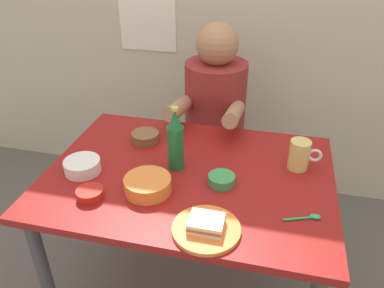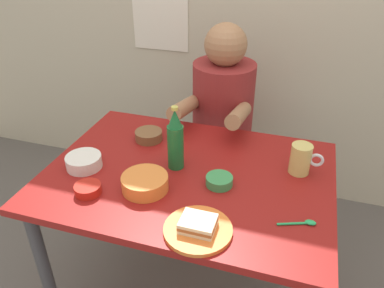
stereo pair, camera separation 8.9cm
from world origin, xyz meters
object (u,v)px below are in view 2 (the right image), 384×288
Objects in this scene: sandwich at (198,224)px; beer_mug at (301,159)px; stool at (220,167)px; person_seated at (223,102)px; dining_table at (188,191)px; sambal_bowl_red at (88,189)px; beer_bottle at (175,141)px; plate_orange at (198,230)px.

beer_mug is (0.28, 0.43, 0.03)m from sandwich.
stool is 0.42m from person_seated.
sandwich reaches higher than dining_table.
sandwich is at bearing -81.38° from stool.
sambal_bowl_red is (-0.29, -0.85, -0.01)m from person_seated.
sambal_bowl_red is (-0.71, -0.36, -0.04)m from beer_mug.
sandwich is (0.14, -0.93, 0.42)m from stool.
person_seated reaches higher than beer_bottle.
stool is 0.79m from beer_mug.
plate_orange is 0.39m from beer_bottle.
sandwich is at bearing -9.02° from sambal_bowl_red.
dining_table is 0.34m from plate_orange.
beer_mug is 0.48× the size of beer_bottle.
plate_orange is 0.02m from sandwich.
sambal_bowl_red is (-0.30, -0.23, 0.11)m from dining_table.
beer_mug is (0.42, -0.50, 0.45)m from stool.
beer_bottle reaches higher than sambal_bowl_red.
beer_bottle reaches higher than sandwich.
person_seated is at bearing 98.73° from plate_orange.
person_seated reaches higher than stool.
beer_mug is at bearing 56.73° from plate_orange.
person_seated is 7.49× the size of sambal_bowl_red.
plate_orange is at bearing -63.43° from sandwich.
beer_bottle reaches higher than dining_table.
person_seated is 0.65m from beer_mug.
dining_table is 4.20× the size of beer_bottle.
beer_bottle reaches higher than plate_orange.
stool is 0.79m from beer_bottle.
stool is at bearing 90.00° from person_seated.
beer_bottle is 0.37m from sambal_bowl_red.
beer_mug is at bearing 12.86° from beer_bottle.
person_seated reaches higher than sandwich.
stool is 1.00m from sambal_bowl_red.
dining_table is at bearing 37.11° from sambal_bowl_red.
beer_bottle is (-0.05, -0.59, 0.09)m from person_seated.
person_seated is at bearing 98.73° from sandwich.
beer_bottle is 2.73× the size of sambal_bowl_red.
beer_bottle is at bearing 120.15° from plate_orange.
person_seated reaches higher than plate_orange.
stool is 1.03m from sandwich.
sambal_bowl_red is (-0.43, 0.07, -0.01)m from sandwich.
beer_mug is 1.31× the size of sambal_bowl_red.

